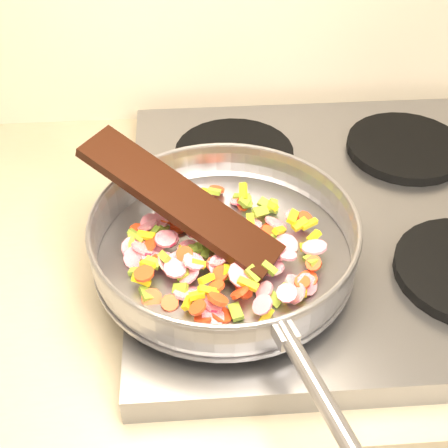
{
  "coord_description": "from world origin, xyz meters",
  "views": [
    {
      "loc": [
        -0.91,
        0.99,
        1.53
      ],
      "look_at": [
        -0.87,
        1.57,
        1.01
      ],
      "focal_mm": 50.0,
      "sensor_mm": 36.0,
      "label": 1
    }
  ],
  "objects": [
    {
      "name": "grate_bl",
      "position": [
        -0.84,
        1.81,
        0.95
      ],
      "size": [
        0.19,
        0.19,
        0.02
      ],
      "primitive_type": "cylinder",
      "color": "black",
      "rests_on": "cooktop"
    },
    {
      "name": "cooktop",
      "position": [
        -0.7,
        1.67,
        0.92
      ],
      "size": [
        0.6,
        0.6,
        0.04
      ],
      "primitive_type": "cube",
      "color": "#939399",
      "rests_on": "counter_top"
    },
    {
      "name": "vegetable_heap",
      "position": [
        -0.88,
        1.56,
        0.97
      ],
      "size": [
        0.26,
        0.26,
        0.05
      ],
      "color": "#E8411B",
      "rests_on": "saute_pan"
    },
    {
      "name": "saute_pan",
      "position": [
        -0.87,
        1.56,
        0.99
      ],
      "size": [
        0.39,
        0.54,
        0.06
      ],
      "rotation": [
        0.0,
        0.0,
        0.3
      ],
      "color": "#9E9EA5",
      "rests_on": "grate_fl"
    },
    {
      "name": "wooden_spatula",
      "position": [
        -0.93,
        1.6,
        1.03
      ],
      "size": [
        0.26,
        0.21,
        0.1
      ],
      "primitive_type": "cube",
      "rotation": [
        0.0,
        -0.33,
        2.54
      ],
      "color": "black",
      "rests_on": "saute_pan"
    },
    {
      "name": "grate_fl",
      "position": [
        -0.84,
        1.52,
        0.95
      ],
      "size": [
        0.19,
        0.19,
        0.02
      ],
      "primitive_type": "cylinder",
      "color": "black",
      "rests_on": "cooktop"
    },
    {
      "name": "grate_br",
      "position": [
        -0.56,
        1.81,
        0.95
      ],
      "size": [
        0.19,
        0.19,
        0.02
      ],
      "primitive_type": "cylinder",
      "color": "black",
      "rests_on": "cooktop"
    }
  ]
}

